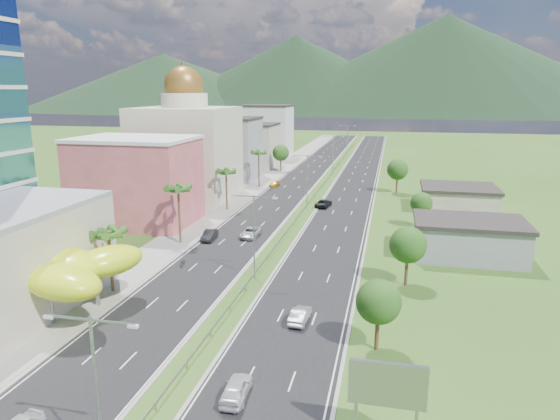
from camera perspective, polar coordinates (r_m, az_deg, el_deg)
The scene contains 36 objects.
ground at distance 56.31m, azimuth -5.69°, elevation -11.37°, with size 500.00×500.00×0.00m, color #2D5119.
road_left at distance 142.40m, azimuth 2.80°, elevation 3.99°, with size 11.00×260.00×0.04m, color black.
road_right at distance 140.65m, azimuth 8.84°, elevation 3.73°, with size 11.00×260.00×0.04m, color black.
sidewalk_left at distance 144.29m, azimuth -0.93°, elevation 4.15°, with size 7.00×260.00×0.12m, color gray.
median_guardrail at distance 123.64m, azimuth 4.79°, elevation 2.78°, with size 0.10×216.06×0.76m.
streetlight_median_a at distance 33.22m, azimuth -20.29°, elevation -18.01°, with size 6.04×0.25×11.00m.
streetlight_median_b at distance 62.96m, azimuth -2.99°, elevation -2.05°, with size 6.04×0.25×11.00m.
streetlight_median_c at distance 101.15m, azimuth 3.12°, elevation 3.92°, with size 6.04×0.25×11.00m.
streetlight_median_d at distance 145.29m, azimuth 6.11°, elevation 6.81°, with size 6.04×0.25×11.00m.
streetlight_median_e at distance 189.83m, azimuth 7.71°, elevation 8.34°, with size 6.04×0.25×11.00m.
lime_canopy at distance 60.39m, azimuth -25.50°, elevation -5.84°, with size 18.00×15.00×7.40m.
pink_shophouse at distance 93.26m, azimuth -16.07°, elevation 3.05°, with size 20.00×15.00×15.00m, color #B34955.
domed_building at distance 113.19m, azimuth -10.64°, elevation 7.09°, with size 20.00×20.00×28.70m.
midrise_grey at distance 136.42m, azimuth -6.05°, elevation 6.90°, with size 16.00×15.00×16.00m, color gray.
midrise_beige at distance 157.45m, azimuth -3.47°, elevation 7.29°, with size 16.00×15.00×13.00m, color #A89A8A.
midrise_white at distance 179.33m, azimuth -1.43°, elevation 8.87°, with size 16.00×15.00×18.00m, color silver.
billboard at distance 35.96m, azimuth 12.18°, elevation -19.16°, with size 5.20×0.35×6.20m.
shed_near at distance 77.22m, azimuth 20.76°, elevation -3.26°, with size 15.00×10.00×5.00m, color gray.
shed_far at distance 106.43m, azimuth 19.69°, elevation 1.12°, with size 14.00×12.00×4.40m, color #A89A8A.
palm_tree_b at distance 61.92m, azimuth -19.02°, elevation -2.76°, with size 3.60×3.60×8.10m.
palm_tree_c at distance 78.76m, azimuth -11.56°, elevation 2.18°, with size 3.60×3.60×9.60m.
palm_tree_d at distance 99.99m, azimuth -6.18°, elevation 4.21°, with size 3.60×3.60×8.60m.
palm_tree_e at distance 123.56m, azimuth -2.45°, elevation 6.41°, with size 3.60×3.60×9.40m.
leafy_tree_lfar at distance 147.99m, azimuth 0.09°, elevation 6.55°, with size 4.90×4.90×8.05m.
leafy_tree_ra at distance 47.30m, azimuth 11.20°, elevation -10.27°, with size 4.20×4.20×6.90m.
leafy_tree_rb at distance 63.18m, azimuth 14.42°, elevation -3.90°, with size 4.55×4.55×7.47m.
leafy_tree_rc at distance 90.61m, azimuth 15.86°, elevation 0.74°, with size 3.85×3.85×6.33m.
leafy_tree_rd at distance 119.74m, azimuth 13.29°, elevation 4.52°, with size 4.90×4.90×8.05m.
mountain_ridge at distance 500.81m, azimuth 17.93°, elevation 10.22°, with size 860.00×140.00×90.00m, color black, non-canonical shape.
car_dark_left at distance 81.59m, azimuth -8.06°, elevation -2.83°, with size 1.67×4.79×1.58m, color black.
car_silver_mid_left at distance 82.33m, azimuth -3.40°, elevation -2.59°, with size 2.52×5.47×1.52m, color #B3B4BB.
car_yellow_far_left at distance 125.36m, azimuth -0.62°, elevation 2.99°, with size 1.73×4.26×1.24m, color #C78917.
car_white_near_right at distance 41.75m, azimuth -5.04°, elevation -19.67°, with size 1.88×4.67×1.59m, color silver.
car_silver_right at distance 53.31m, azimuth 2.31°, elevation -11.87°, with size 1.59×4.55×1.50m, color #9FA2A6.
car_dark_far_right at distance 103.74m, azimuth 5.00°, elevation 0.79°, with size 2.59×5.62×1.56m, color black.
motorcycle at distance 70.28m, azimuth -11.06°, elevation -5.82°, with size 0.58×1.91×1.22m, color black.
Camera 1 is at (16.48, -48.35, 23.69)m, focal length 32.00 mm.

